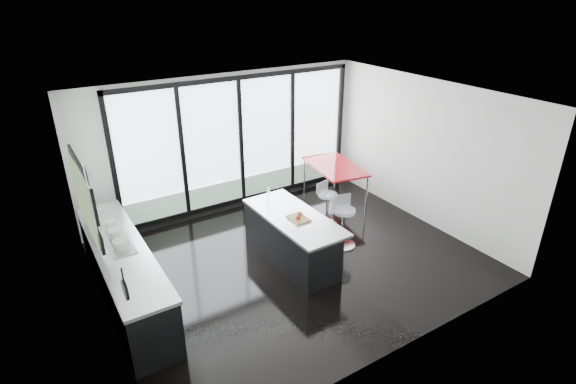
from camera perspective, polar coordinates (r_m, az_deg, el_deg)
floor at (r=7.86m, az=0.55°, el=-8.58°), size 6.00×5.00×0.00m
ceiling at (r=6.73m, az=0.65°, el=11.71°), size 6.00×5.00×0.00m
wall_back at (r=9.36m, az=-6.19°, el=5.66°), size 6.00×0.09×2.80m
wall_front at (r=5.50m, az=14.92°, el=-8.34°), size 6.00×0.00×2.80m
wall_left at (r=6.44m, az=-23.74°, el=-2.90°), size 0.26×5.00×2.80m
wall_right at (r=9.04m, az=16.88°, el=4.88°), size 0.00×5.00×2.80m
counter_cabinets at (r=7.12m, az=-20.01°, el=-9.76°), size 0.69×3.24×1.36m
island at (r=7.65m, az=0.33°, el=-5.88°), size 0.90×2.06×1.08m
bar_stool_near at (r=8.13m, az=7.05°, el=-4.52°), size 0.56×0.56×0.74m
bar_stool_far at (r=8.80m, az=4.99°, el=-2.20°), size 0.51×0.51×0.68m
red_table at (r=9.79m, az=5.87°, el=1.14°), size 1.12×1.66×0.82m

